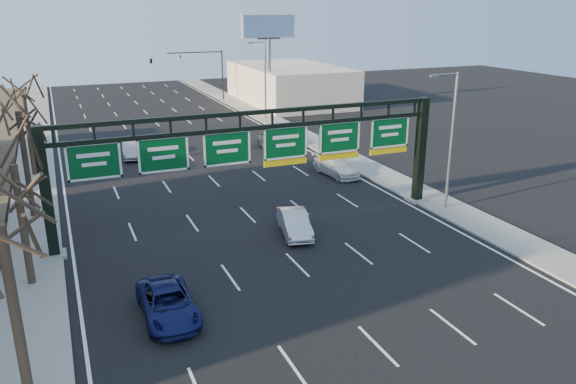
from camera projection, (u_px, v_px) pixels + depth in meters
name	position (u px, v px, depth m)	size (l,w,h in m)	color
ground	(314.00, 281.00, 27.69)	(160.00, 160.00, 0.00)	black
sidewalk_left	(35.00, 193.00, 40.44)	(3.00, 120.00, 0.12)	gray
sidewalk_right	(347.00, 158.00, 49.87)	(3.00, 120.00, 0.12)	gray
lane_markings	(207.00, 174.00, 45.17)	(21.60, 120.00, 0.01)	white
sign_gantry	(259.00, 153.00, 33.28)	(24.60, 1.20, 7.20)	black
building_right_distant	(290.00, 84.00, 77.97)	(12.00, 20.00, 5.00)	beige
tree_gantry	(10.00, 142.00, 25.09)	(3.60, 3.60, 8.48)	#2F261A
tree_mid	(15.00, 95.00, 33.60)	(3.60, 3.60, 9.24)	#2F261A
tree_far	(21.00, 81.00, 42.46)	(3.60, 3.60, 8.86)	#2F261A
streetlight_near	(450.00, 134.00, 35.92)	(2.15, 0.22, 9.00)	slate
streetlight_far	(264.00, 76.00, 65.64)	(2.15, 0.22, 9.00)	slate
billboard_right	(269.00, 38.00, 69.67)	(7.00, 0.50, 12.00)	slate
traffic_signal_mast	(179.00, 63.00, 76.12)	(10.16, 0.54, 7.00)	black
car_blue_suv	(168.00, 303.00, 24.33)	(2.21, 4.78, 1.33)	#11174E
car_silver_sedan	(295.00, 223.00, 33.16)	(1.49, 4.27, 1.41)	silver
car_white_wagon	(336.00, 166.00, 44.78)	(1.96, 4.83, 1.40)	silver
car_grey_far	(271.00, 141.00, 52.90)	(1.84, 4.57, 1.56)	#3C3E41
car_silver_distant	(132.00, 149.00, 50.05)	(1.62, 4.63, 1.53)	#A2A2A7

